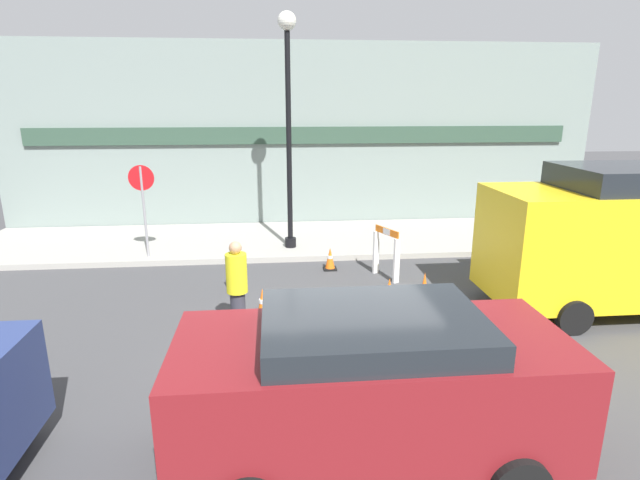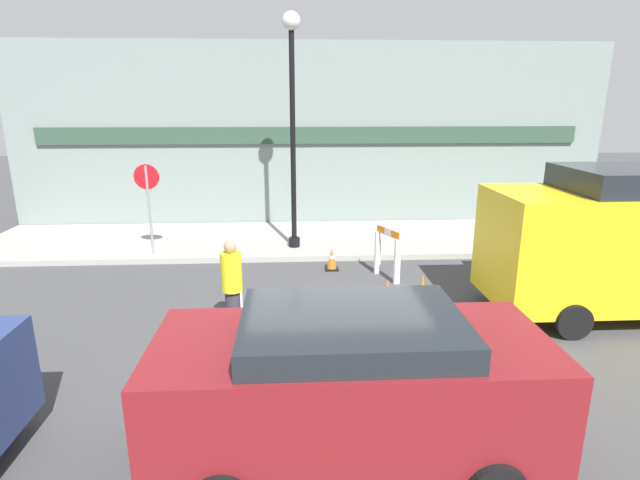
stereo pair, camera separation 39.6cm
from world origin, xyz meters
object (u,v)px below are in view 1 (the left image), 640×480
streetlamp_post (288,103)px  work_van (639,234)px  person_pedestrian (576,200)px  parked_car_1 (371,380)px  person_worker (237,286)px  stop_sign (143,196)px

streetlamp_post → work_van: streetlamp_post is taller
person_pedestrian → parked_car_1: (-7.56, -8.55, -0.12)m
person_worker → parked_car_1: bearing=-110.8°
person_worker → person_pedestrian: 10.64m
streetlamp_post → parked_car_1: size_ratio=1.39×
streetlamp_post → stop_sign: (-3.49, -0.49, -2.13)m
person_worker → parked_car_1: size_ratio=0.40×
work_van → stop_sign: bearing=158.9°
stop_sign → person_pedestrian: stop_sign is taller
work_van → streetlamp_post: bearing=145.8°
parked_car_1 → work_van: bearing=32.8°
person_worker → parked_car_1: (1.60, -3.15, 0.09)m
person_worker → parked_car_1: parked_car_1 is taller
parked_car_1 → stop_sign: bearing=118.7°
stop_sign → parked_car_1: 8.47m
stop_sign → parked_car_1: size_ratio=0.55×
person_worker → streetlamp_post: bearing=29.9°
streetlamp_post → person_pedestrian: (8.12, 0.65, -2.67)m
person_worker → stop_sign: bearing=72.2°
person_worker → work_van: work_van is taller
stop_sign → person_pedestrian: size_ratio=1.26×
streetlamp_post → parked_car_1: bearing=-86.0°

